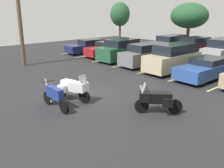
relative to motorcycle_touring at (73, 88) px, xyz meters
The scene contains 17 objects.
ground 1.25m from the motorcycle_touring, 109.18° to the left, with size 44.00×44.00×0.10m, color #262628.
motorcycle_touring is the anchor object (origin of this frame).
motorcycle_second 4.26m from the motorcycle_touring, 26.06° to the left, with size 1.56×1.61×1.38m.
motorcycle_third 1.31m from the motorcycle_touring, 73.48° to the right, with size 2.17×0.62×1.28m.
parking_stripes 9.17m from the motorcycle_touring, 100.40° to the left, with size 21.84×5.12×0.01m.
car_navy 14.40m from the motorcycle_touring, 140.77° to the left, with size 2.16×4.81×1.43m.
car_red 12.28m from the motorcycle_touring, 132.06° to the left, with size 1.98×4.29×1.47m.
car_green 10.57m from the motorcycle_touring, 123.99° to the left, with size 2.13×4.33×1.91m.
car_grey 9.53m from the motorcycle_touring, 108.55° to the left, with size 1.89×4.83×1.81m.
car_champagne 8.90m from the motorcycle_touring, 92.29° to the left, with size 1.88×4.82×2.04m.
car_blue 9.07m from the motorcycle_touring, 75.53° to the left, with size 1.90×4.64×1.39m.
car_far_white 16.12m from the motorcycle_touring, 108.94° to the left, with size 2.00×4.65×1.89m.
car_far_maroon 15.31m from the motorcycle_touring, 99.44° to the left, with size 2.01×4.33×1.91m.
car_far_silver 15.18m from the motorcycle_touring, 89.28° to the left, with size 2.20×4.86×2.00m.
utility_pole 10.36m from the motorcycle_touring, behind, with size 0.31×1.80×7.83m.
tree_center 28.05m from the motorcycle_touring, 132.22° to the left, with size 3.01×3.01×5.49m.
tree_left 22.33m from the motorcycle_touring, 108.23° to the left, with size 4.48×4.48×5.21m.
Camera 1 is at (10.67, -7.43, 4.47)m, focal length 40.14 mm.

